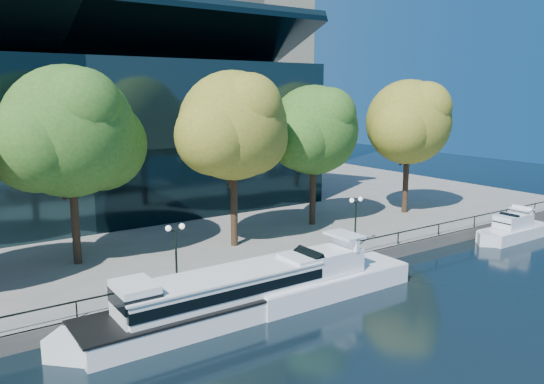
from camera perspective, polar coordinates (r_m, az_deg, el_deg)
ground at (r=32.47m, az=-0.77°, el=-12.88°), size 160.00×160.00×0.00m
promenade at (r=64.55m, az=-19.02°, el=-1.09°), size 90.00×67.08×1.00m
railing at (r=34.34m, az=-3.82°, el=-8.10°), size 88.20×0.08×0.99m
convention_building at (r=58.10m, az=-22.07°, el=5.46°), size 50.00×24.57×21.43m
tour_boat at (r=30.94m, az=-6.85°, el=-11.39°), size 17.22×3.84×3.27m
cruiser_near at (r=35.00m, az=5.34°, el=-9.08°), size 13.04×3.36×3.78m
cruiser_far at (r=52.22m, az=24.46°, el=-3.67°), size 8.90×2.47×2.91m
tree_2 at (r=38.82m, az=-20.70°, el=5.81°), size 11.24×9.22×13.84m
tree_3 at (r=40.93m, az=-3.97°, el=6.87°), size 10.45×8.57×13.65m
tree_4 at (r=47.99m, az=4.68°, el=6.45°), size 10.00×8.20×12.66m
tree_5 at (r=54.48m, az=14.62°, el=7.09°), size 10.41×8.53×13.27m
lamp_1 at (r=33.23m, az=-10.33°, el=-5.21°), size 1.26×0.36×4.03m
lamp_2 at (r=41.49m, az=9.01°, el=-2.00°), size 1.26×0.36×4.03m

